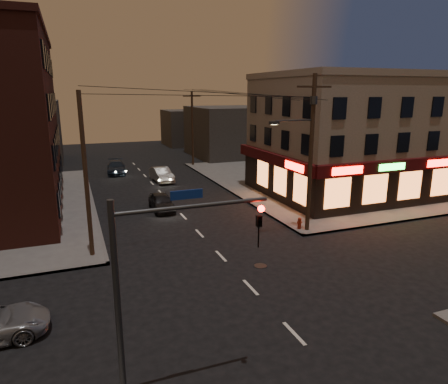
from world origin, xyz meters
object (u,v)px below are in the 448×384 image
sedan_far (116,167)px  fire_hydrant (299,223)px  sedan_mid (162,175)px  sedan_near (162,202)px

sedan_far → fire_hydrant: bearing=-63.9°
fire_hydrant → sedan_mid: bearing=106.1°
sedan_near → sedan_mid: sedan_mid is taller
sedan_near → fire_hydrant: bearing=-46.4°
sedan_mid → sedan_near: bearing=-107.2°
sedan_near → sedan_mid: 10.50m
sedan_mid → sedan_far: 7.16m
fire_hydrant → sedan_far: bearing=110.7°
sedan_near → sedan_far: (-1.64, 16.24, 0.03)m
sedan_far → fire_hydrant: sedan_far is taller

